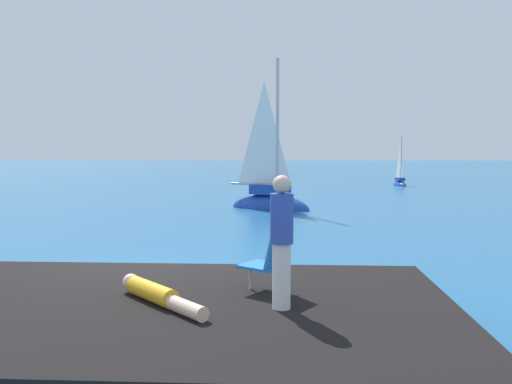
# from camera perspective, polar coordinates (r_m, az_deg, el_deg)

# --- Properties ---
(ground_plane) EXTENTS (160.00, 160.00, 0.00)m
(ground_plane) POSITION_cam_1_polar(r_m,az_deg,el_deg) (9.74, -11.24, -10.01)
(ground_plane) COLOR #236093
(shore_ledge) EXTENTS (7.13, 4.65, 0.55)m
(shore_ledge) POSITION_cam_1_polar(r_m,az_deg,el_deg) (6.90, -8.51, -13.97)
(shore_ledge) COLOR black
(shore_ledge) RESTS_ON ground
(boulder_seaward) EXTENTS (1.05, 1.28, 0.79)m
(boulder_seaward) POSITION_cam_1_polar(r_m,az_deg,el_deg) (10.00, -18.98, -9.79)
(boulder_seaward) COLOR black
(boulder_seaward) RESTS_ON ground
(boulder_inland) EXTENTS (0.82, 0.74, 0.43)m
(boulder_inland) POSITION_cam_1_polar(r_m,az_deg,el_deg) (9.37, -19.52, -10.81)
(boulder_inland) COLOR black
(boulder_inland) RESTS_ON ground
(sailboat_near) EXTENTS (3.55, 2.61, 6.47)m
(sailboat_near) POSITION_cam_1_polar(r_m,az_deg,el_deg) (21.00, 1.49, -0.87)
(sailboat_near) COLOR #193D99
(sailboat_near) RESTS_ON ground
(sailboat_far) EXTENTS (0.76, 1.86, 3.39)m
(sailboat_far) POSITION_cam_1_polar(r_m,az_deg,el_deg) (34.40, 15.30, 0.99)
(sailboat_far) COLOR #193D99
(sailboat_far) RESTS_ON ground
(person_sunbather) EXTENTS (1.29, 1.38, 0.25)m
(person_sunbather) POSITION_cam_1_polar(r_m,az_deg,el_deg) (6.80, -10.63, -10.85)
(person_sunbather) COLOR gold
(person_sunbather) RESTS_ON shore_ledge
(person_standing) EXTENTS (0.28, 0.28, 1.62)m
(person_standing) POSITION_cam_1_polar(r_m,az_deg,el_deg) (6.33, 2.80, -5.00)
(person_standing) COLOR white
(person_standing) RESTS_ON shore_ledge
(beach_chair) EXTENTS (0.76, 0.74, 0.80)m
(beach_chair) POSITION_cam_1_polar(r_m,az_deg,el_deg) (7.07, 1.45, -7.42)
(beach_chair) COLOR blue
(beach_chair) RESTS_ON shore_ledge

